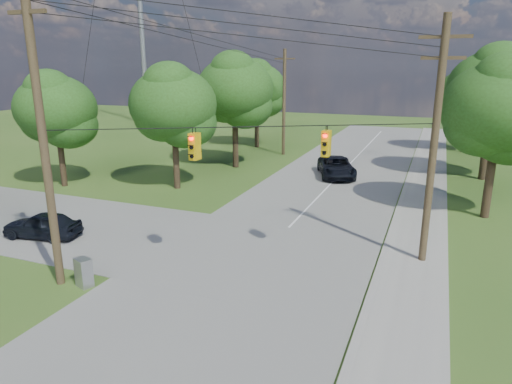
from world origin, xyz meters
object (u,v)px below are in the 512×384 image
at_px(pole_ne, 434,141).
at_px(control_cabinet, 84,273).
at_px(car_cross_dark, 42,225).
at_px(pole_north_e, 439,106).
at_px(pole_sw, 42,130).
at_px(car_main_north, 336,167).
at_px(pole_north_w, 284,102).

xyz_separation_m(pole_ne, control_cabinet, (-12.40, -7.45, -4.88)).
bearing_deg(car_cross_dark, pole_north_e, 135.36).
bearing_deg(pole_north_e, control_cabinet, -112.83).
bearing_deg(pole_sw, car_main_north, 73.83).
relative_size(pole_north_w, car_main_north, 1.82).
xyz_separation_m(pole_north_w, car_cross_dark, (-4.20, -26.03, -4.43)).
bearing_deg(car_main_north, pole_ne, -84.48).
xyz_separation_m(pole_sw, car_main_north, (6.45, 22.26, -5.43)).
relative_size(pole_sw, car_main_north, 2.19).
bearing_deg(pole_ne, pole_north_e, 90.00).
distance_m(pole_north_e, car_cross_dark, 32.01).
bearing_deg(control_cabinet, pole_sw, -152.29).
xyz_separation_m(pole_ne, pole_north_w, (-13.90, 22.00, -0.34)).
relative_size(pole_north_w, car_cross_dark, 2.56).
bearing_deg(car_cross_dark, control_cabinet, 49.19).
bearing_deg(car_cross_dark, pole_north_w, 161.01).
relative_size(car_cross_dark, car_main_north, 0.71).
xyz_separation_m(pole_sw, pole_north_e, (13.50, 29.60, -1.10)).
bearing_deg(car_main_north, car_cross_dark, -140.75).
distance_m(pole_sw, control_cabinet, 5.74).
relative_size(pole_north_e, car_main_north, 1.82).
relative_size(pole_sw, pole_north_w, 1.20).
height_order(car_cross_dark, control_cabinet, car_cross_dark).
distance_m(pole_sw, car_main_north, 23.81).
bearing_deg(car_main_north, control_cabinet, -123.75).
height_order(pole_north_w, car_cross_dark, pole_north_w).
distance_m(car_cross_dark, car_main_north, 21.71).
distance_m(pole_sw, car_cross_dark, 8.03).
xyz_separation_m(pole_sw, pole_north_w, (-0.40, 29.60, -1.10)).
xyz_separation_m(pole_sw, control_cabinet, (1.10, 0.15, -5.64)).
bearing_deg(pole_north_e, car_main_north, -133.84).
xyz_separation_m(pole_ne, car_cross_dark, (-18.10, -4.03, -4.77)).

